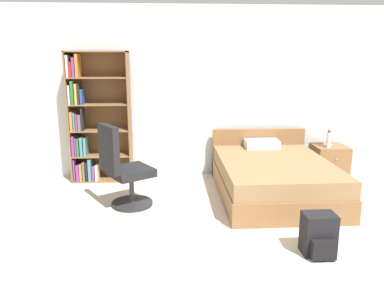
{
  "coord_description": "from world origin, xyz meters",
  "views": [
    {
      "loc": [
        -0.82,
        -2.57,
        1.84
      ],
      "look_at": [
        -0.54,
        1.98,
        0.78
      ],
      "focal_mm": 35.0,
      "sensor_mm": 36.0,
      "label": 1
    }
  ],
  "objects_px": {
    "bed": "(272,176)",
    "table_lamp": "(330,123)",
    "nightstand": "(329,161)",
    "office_chair": "(123,170)",
    "backpack_black": "(319,235)",
    "bookshelf": "(92,121)",
    "water_bottle": "(329,140)"
  },
  "relations": [
    {
      "from": "nightstand",
      "to": "table_lamp",
      "type": "bearing_deg",
      "value": 162.28
    },
    {
      "from": "bookshelf",
      "to": "water_bottle",
      "type": "relative_size",
      "value": 7.47
    },
    {
      "from": "office_chair",
      "to": "nightstand",
      "type": "bearing_deg",
      "value": 18.35
    },
    {
      "from": "bookshelf",
      "to": "office_chair",
      "type": "distance_m",
      "value": 1.32
    },
    {
      "from": "bed",
      "to": "bookshelf",
      "type": "bearing_deg",
      "value": 162.8
    },
    {
      "from": "bookshelf",
      "to": "table_lamp",
      "type": "height_order",
      "value": "bookshelf"
    },
    {
      "from": "table_lamp",
      "to": "backpack_black",
      "type": "height_order",
      "value": "table_lamp"
    },
    {
      "from": "table_lamp",
      "to": "backpack_black",
      "type": "distance_m",
      "value": 2.61
    },
    {
      "from": "bed",
      "to": "table_lamp",
      "type": "distance_m",
      "value": 1.4
    },
    {
      "from": "bed",
      "to": "water_bottle",
      "type": "bearing_deg",
      "value": 30.03
    },
    {
      "from": "table_lamp",
      "to": "backpack_black",
      "type": "relative_size",
      "value": 1.12
    },
    {
      "from": "bed",
      "to": "table_lamp",
      "type": "bearing_deg",
      "value": 34.01
    },
    {
      "from": "bookshelf",
      "to": "backpack_black",
      "type": "bearing_deg",
      "value": -43.07
    },
    {
      "from": "bed",
      "to": "table_lamp",
      "type": "height_order",
      "value": "table_lamp"
    },
    {
      "from": "bookshelf",
      "to": "office_chair",
      "type": "xyz_separation_m",
      "value": [
        0.57,
        -1.1,
        -0.44
      ]
    },
    {
      "from": "bookshelf",
      "to": "table_lamp",
      "type": "relative_size",
      "value": 4.27
    },
    {
      "from": "nightstand",
      "to": "backpack_black",
      "type": "relative_size",
      "value": 1.26
    },
    {
      "from": "nightstand",
      "to": "table_lamp",
      "type": "relative_size",
      "value": 1.13
    },
    {
      "from": "office_chair",
      "to": "backpack_black",
      "type": "relative_size",
      "value": 2.63
    },
    {
      "from": "office_chair",
      "to": "water_bottle",
      "type": "height_order",
      "value": "office_chair"
    },
    {
      "from": "nightstand",
      "to": "backpack_black",
      "type": "height_order",
      "value": "nightstand"
    },
    {
      "from": "office_chair",
      "to": "backpack_black",
      "type": "bearing_deg",
      "value": -32.96
    },
    {
      "from": "bookshelf",
      "to": "nightstand",
      "type": "xyz_separation_m",
      "value": [
        3.62,
        -0.09,
        -0.66
      ]
    },
    {
      "from": "bookshelf",
      "to": "office_chair",
      "type": "bearing_deg",
      "value": -62.54
    },
    {
      "from": "backpack_black",
      "to": "bookshelf",
      "type": "bearing_deg",
      "value": 136.93
    },
    {
      "from": "bookshelf",
      "to": "backpack_black",
      "type": "height_order",
      "value": "bookshelf"
    },
    {
      "from": "bed",
      "to": "water_bottle",
      "type": "xyz_separation_m",
      "value": [
        1.0,
        0.58,
        0.37
      ]
    },
    {
      "from": "bed",
      "to": "nightstand",
      "type": "relative_size",
      "value": 3.82
    },
    {
      "from": "table_lamp",
      "to": "nightstand",
      "type": "bearing_deg",
      "value": -17.72
    },
    {
      "from": "bed",
      "to": "table_lamp",
      "type": "relative_size",
      "value": 4.3
    },
    {
      "from": "nightstand",
      "to": "office_chair",
      "type": "bearing_deg",
      "value": -161.65
    },
    {
      "from": "bed",
      "to": "office_chair",
      "type": "height_order",
      "value": "office_chair"
    }
  ]
}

